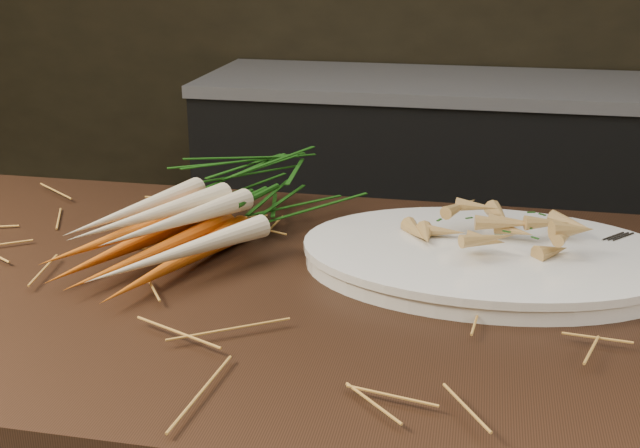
% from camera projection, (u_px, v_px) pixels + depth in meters
% --- Properties ---
extents(back_counter, '(1.82, 0.62, 0.84)m').
position_uv_depth(back_counter, '(462.00, 198.00, 2.84)').
color(back_counter, black).
rests_on(back_counter, ground).
extents(straw_bedding, '(1.40, 0.60, 0.02)m').
position_uv_depth(straw_bedding, '(188.00, 267.00, 1.00)').
color(straw_bedding, olive).
rests_on(straw_bedding, main_counter).
extents(root_veg_bunch, '(0.32, 0.53, 0.09)m').
position_uv_depth(root_veg_bunch, '(228.00, 204.00, 1.12)').
color(root_veg_bunch, '#CC671F').
rests_on(root_veg_bunch, main_counter).
extents(serving_platter, '(0.47, 0.32, 0.02)m').
position_uv_depth(serving_platter, '(488.00, 261.00, 1.01)').
color(serving_platter, white).
rests_on(serving_platter, main_counter).
extents(roasted_veg_heap, '(0.23, 0.17, 0.05)m').
position_uv_depth(roasted_veg_heap, '(490.00, 232.00, 1.00)').
color(roasted_veg_heap, '#A57B42').
rests_on(roasted_veg_heap, serving_platter).
extents(serving_fork, '(0.13, 0.14, 0.00)m').
position_uv_depth(serving_fork, '(630.00, 265.00, 0.96)').
color(serving_fork, silver).
rests_on(serving_fork, serving_platter).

